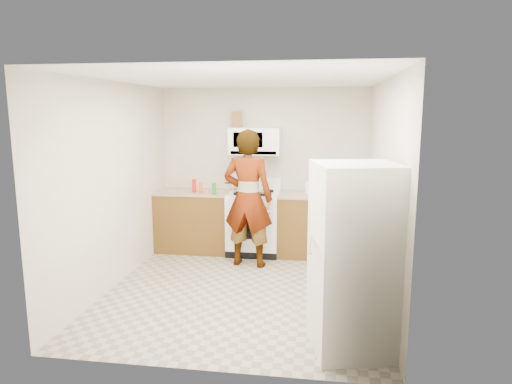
% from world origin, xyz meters
% --- Properties ---
extents(floor, '(3.60, 3.60, 0.00)m').
position_xyz_m(floor, '(0.00, 0.00, 0.00)').
color(floor, gray).
rests_on(floor, ground).
extents(back_wall, '(3.20, 0.02, 2.50)m').
position_xyz_m(back_wall, '(0.00, 1.79, 1.25)').
color(back_wall, beige).
rests_on(back_wall, floor).
extents(right_wall, '(0.02, 3.60, 2.50)m').
position_xyz_m(right_wall, '(1.59, 0.00, 1.25)').
color(right_wall, beige).
rests_on(right_wall, floor).
extents(cabinet_left, '(1.12, 0.62, 0.90)m').
position_xyz_m(cabinet_left, '(-1.04, 1.49, 0.45)').
color(cabinet_left, brown).
rests_on(cabinet_left, floor).
extents(counter_left, '(1.14, 0.64, 0.03)m').
position_xyz_m(counter_left, '(-1.04, 1.49, 0.92)').
color(counter_left, tan).
rests_on(counter_left, cabinet_left).
extents(cabinet_right, '(0.80, 0.62, 0.90)m').
position_xyz_m(cabinet_right, '(0.68, 1.49, 0.45)').
color(cabinet_right, brown).
rests_on(cabinet_right, floor).
extents(counter_right, '(0.82, 0.64, 0.03)m').
position_xyz_m(counter_right, '(0.68, 1.49, 0.92)').
color(counter_right, tan).
rests_on(counter_right, cabinet_right).
extents(gas_range, '(0.76, 0.65, 1.13)m').
position_xyz_m(gas_range, '(-0.10, 1.48, 0.49)').
color(gas_range, white).
rests_on(gas_range, floor).
extents(microwave, '(0.76, 0.38, 0.40)m').
position_xyz_m(microwave, '(-0.10, 1.61, 1.70)').
color(microwave, white).
rests_on(microwave, back_wall).
extents(person, '(0.75, 0.54, 1.91)m').
position_xyz_m(person, '(-0.09, 0.90, 0.95)').
color(person, tan).
rests_on(person, floor).
extents(fridge, '(0.84, 0.84, 1.70)m').
position_xyz_m(fridge, '(1.21, -1.23, 0.85)').
color(fridge, silver).
rests_on(fridge, floor).
extents(kettle, '(0.17, 0.17, 0.16)m').
position_xyz_m(kettle, '(0.73, 1.59, 1.02)').
color(kettle, white).
rests_on(kettle, counter_right).
extents(jug, '(0.16, 0.16, 0.24)m').
position_xyz_m(jug, '(-0.39, 1.67, 2.02)').
color(jug, brown).
rests_on(jug, microwave).
extents(saucepan, '(0.28, 0.28, 0.12)m').
position_xyz_m(saucepan, '(-0.33, 1.59, 1.01)').
color(saucepan, '#B5B5BA').
rests_on(saucepan, gas_range).
extents(tray, '(0.27, 0.20, 0.05)m').
position_xyz_m(tray, '(-0.02, 1.41, 0.96)').
color(tray, white).
rests_on(tray, gas_range).
extents(bottle_spray, '(0.07, 0.07, 0.20)m').
position_xyz_m(bottle_spray, '(-1.00, 1.38, 1.04)').
color(bottle_spray, red).
rests_on(bottle_spray, counter_left).
extents(bottle_hot_sauce, '(0.06, 0.06, 0.17)m').
position_xyz_m(bottle_hot_sauce, '(-0.87, 1.29, 1.02)').
color(bottle_hot_sauce, '#E04118').
rests_on(bottle_hot_sauce, counter_left).
extents(bottle_green_cap, '(0.06, 0.06, 0.18)m').
position_xyz_m(bottle_green_cap, '(-0.64, 1.20, 1.02)').
color(bottle_green_cap, '#1A8117').
rests_on(bottle_green_cap, counter_left).
extents(pot_lid, '(0.31, 0.31, 0.01)m').
position_xyz_m(pot_lid, '(-0.75, 1.37, 0.94)').
color(pot_lid, white).
rests_on(pot_lid, counter_left).
extents(broom, '(0.26, 0.19, 1.38)m').
position_xyz_m(broom, '(1.51, 0.88, 0.70)').
color(broom, silver).
rests_on(broom, floor).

